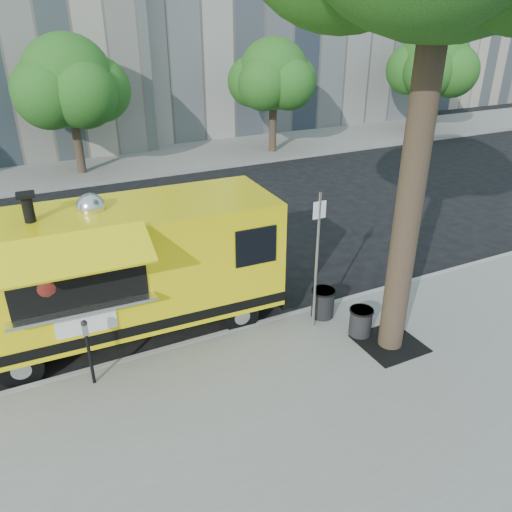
{
  "coord_description": "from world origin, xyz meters",
  "views": [
    {
      "loc": [
        -3.54,
        -9.08,
        6.17
      ],
      "look_at": [
        0.95,
        0.0,
        1.27
      ],
      "focal_mm": 35.0,
      "sensor_mm": 36.0,
      "label": 1
    }
  ],
  "objects_px": {
    "parking_meter": "(88,345)",
    "trash_bin_left": "(323,302)",
    "far_tree_b": "(68,81)",
    "trash_bin_right": "(361,321)",
    "food_truck": "(120,268)",
    "sign_post": "(317,255)",
    "far_tree_d": "(434,62)",
    "far_tree_c": "(274,74)"
  },
  "relations": [
    {
      "from": "sign_post",
      "to": "parking_meter",
      "type": "xyz_separation_m",
      "value": [
        -4.55,
        0.2,
        -0.87
      ]
    },
    {
      "from": "trash_bin_right",
      "to": "far_tree_b",
      "type": "bearing_deg",
      "value": 102.29
    },
    {
      "from": "far_tree_c",
      "to": "trash_bin_left",
      "type": "bearing_deg",
      "value": -113.83
    },
    {
      "from": "far_tree_b",
      "to": "food_truck",
      "type": "xyz_separation_m",
      "value": [
        -1.03,
        -12.53,
        -2.27
      ]
    },
    {
      "from": "far_tree_b",
      "to": "sign_post",
      "type": "relative_size",
      "value": 1.83
    },
    {
      "from": "far_tree_b",
      "to": "sign_post",
      "type": "height_order",
      "value": "far_tree_b"
    },
    {
      "from": "sign_post",
      "to": "far_tree_c",
      "type": "bearing_deg",
      "value": 65.19
    },
    {
      "from": "parking_meter",
      "to": "food_truck",
      "type": "distance_m",
      "value": 1.89
    },
    {
      "from": "parking_meter",
      "to": "trash_bin_left",
      "type": "bearing_deg",
      "value": 0.58
    },
    {
      "from": "far_tree_d",
      "to": "trash_bin_right",
      "type": "bearing_deg",
      "value": -136.67
    },
    {
      "from": "far_tree_c",
      "to": "trash_bin_left",
      "type": "height_order",
      "value": "far_tree_c"
    },
    {
      "from": "far_tree_d",
      "to": "sign_post",
      "type": "xyz_separation_m",
      "value": [
        -16.45,
        -14.15,
        -2.04
      ]
    },
    {
      "from": "trash_bin_left",
      "to": "trash_bin_right",
      "type": "xyz_separation_m",
      "value": [
        0.31,
        -0.95,
        -0.02
      ]
    },
    {
      "from": "parking_meter",
      "to": "food_truck",
      "type": "height_order",
      "value": "food_truck"
    },
    {
      "from": "far_tree_b",
      "to": "trash_bin_right",
      "type": "xyz_separation_m",
      "value": [
        3.26,
        -14.95,
        -3.36
      ]
    },
    {
      "from": "far_tree_c",
      "to": "trash_bin_left",
      "type": "distance_m",
      "value": 15.32
    },
    {
      "from": "far_tree_d",
      "to": "trash_bin_left",
      "type": "xyz_separation_m",
      "value": [
        -16.05,
        -13.9,
        -3.39
      ]
    },
    {
      "from": "far_tree_b",
      "to": "parking_meter",
      "type": "distance_m",
      "value": 14.48
    },
    {
      "from": "far_tree_b",
      "to": "parking_meter",
      "type": "bearing_deg",
      "value": -98.1
    },
    {
      "from": "sign_post",
      "to": "trash_bin_left",
      "type": "xyz_separation_m",
      "value": [
        0.4,
        0.25,
        -1.35
      ]
    },
    {
      "from": "trash_bin_right",
      "to": "food_truck",
      "type": "bearing_deg",
      "value": 150.58
    },
    {
      "from": "far_tree_c",
      "to": "sign_post",
      "type": "distance_m",
      "value": 15.48
    },
    {
      "from": "far_tree_b",
      "to": "parking_meter",
      "type": "height_order",
      "value": "far_tree_b"
    },
    {
      "from": "far_tree_c",
      "to": "far_tree_d",
      "type": "xyz_separation_m",
      "value": [
        10.0,
        0.2,
        0.17
      ]
    },
    {
      "from": "far_tree_b",
      "to": "food_truck",
      "type": "bearing_deg",
      "value": -94.71
    },
    {
      "from": "far_tree_d",
      "to": "trash_bin_right",
      "type": "xyz_separation_m",
      "value": [
        -15.74,
        -14.85,
        -3.42
      ]
    },
    {
      "from": "parking_meter",
      "to": "trash_bin_left",
      "type": "xyz_separation_m",
      "value": [
        4.95,
        0.05,
        -0.49
      ]
    },
    {
      "from": "far_tree_c",
      "to": "food_truck",
      "type": "bearing_deg",
      "value": -129.37
    },
    {
      "from": "food_truck",
      "to": "far_tree_d",
      "type": "bearing_deg",
      "value": 33.91
    },
    {
      "from": "far_tree_d",
      "to": "sign_post",
      "type": "relative_size",
      "value": 1.88
    },
    {
      "from": "far_tree_b",
      "to": "parking_meter",
      "type": "xyz_separation_m",
      "value": [
        -2.0,
        -14.05,
        -2.85
      ]
    },
    {
      "from": "far_tree_b",
      "to": "trash_bin_left",
      "type": "distance_m",
      "value": 14.69
    },
    {
      "from": "sign_post",
      "to": "trash_bin_left",
      "type": "distance_m",
      "value": 1.43
    },
    {
      "from": "far_tree_c",
      "to": "trash_bin_right",
      "type": "bearing_deg",
      "value": -111.41
    },
    {
      "from": "far_tree_d",
      "to": "far_tree_b",
      "type": "bearing_deg",
      "value": 179.7
    },
    {
      "from": "parking_meter",
      "to": "sign_post",
      "type": "bearing_deg",
      "value": -2.52
    },
    {
      "from": "food_truck",
      "to": "trash_bin_right",
      "type": "xyz_separation_m",
      "value": [
        4.29,
        -2.42,
        -1.09
      ]
    },
    {
      "from": "sign_post",
      "to": "far_tree_b",
      "type": "bearing_deg",
      "value": 100.15
    },
    {
      "from": "sign_post",
      "to": "trash_bin_right",
      "type": "height_order",
      "value": "sign_post"
    },
    {
      "from": "far_tree_c",
      "to": "trash_bin_left",
      "type": "xyz_separation_m",
      "value": [
        -6.05,
        -13.7,
        -3.22
      ]
    },
    {
      "from": "sign_post",
      "to": "trash_bin_left",
      "type": "height_order",
      "value": "sign_post"
    },
    {
      "from": "trash_bin_right",
      "to": "sign_post",
      "type": "bearing_deg",
      "value": 135.37
    }
  ]
}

